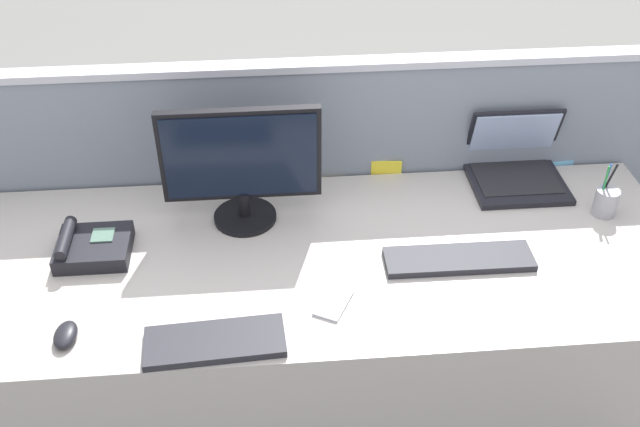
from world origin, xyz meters
The scene contains 11 objects.
ground_plane centered at (0.00, 0.00, 0.00)m, with size 10.00×10.00×0.00m, color slate.
desk centered at (0.00, 0.00, 0.37)m, with size 2.24×0.83×0.74m, color #ADA89E.
cubicle_divider centered at (0.00, 0.46, 0.58)m, with size 2.66×0.08×1.16m.
desktop_monitor centered at (-0.23, 0.21, 0.95)m, with size 0.49×0.20×0.39m.
laptop centered at (0.70, 0.36, 0.80)m, with size 0.31×0.28×0.24m.
desk_phone centered at (-0.69, 0.06, 0.77)m, with size 0.21×0.19×0.09m.
keyboard_main centered at (0.40, -0.07, 0.75)m, with size 0.44×0.12×0.02m, color #232328.
keyboard_spare centered at (-0.31, -0.34, 0.75)m, with size 0.37×0.14×0.02m, color #232328.
computer_mouse_right_hand centered at (-0.70, -0.28, 0.76)m, with size 0.06×0.10×0.03m, color black.
pen_cup centered at (0.92, 0.13, 0.79)m, with size 0.07×0.07×0.19m.
cell_phone_silver_slab centered at (0.02, -0.21, 0.75)m, with size 0.07×0.13×0.01m, color #B7BAC1.
Camera 1 is at (-0.15, -1.66, 2.16)m, focal length 40.74 mm.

